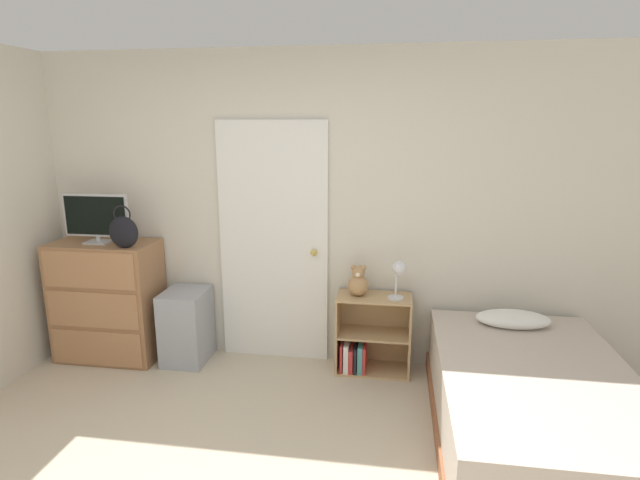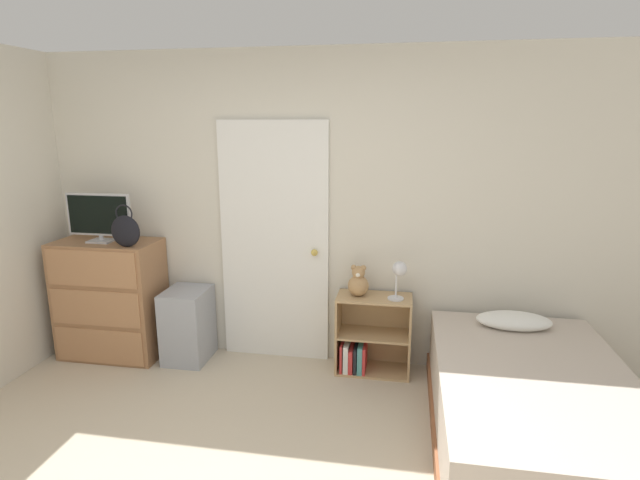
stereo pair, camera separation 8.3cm
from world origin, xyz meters
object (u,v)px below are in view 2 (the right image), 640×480
Objects in this scene: storage_bin at (188,325)px; desk_lamp at (399,272)px; dresser at (111,299)px; teddy_bear at (358,283)px; bed at (532,408)px; handbag at (125,231)px; bookshelf at (367,340)px; tv at (99,217)px.

desk_lamp is (1.75, 0.01, 0.55)m from storage_bin.
teddy_bear is (2.12, 0.08, 0.24)m from dresser.
bed is (3.28, -0.72, -0.25)m from dresser.
handbag is at bearing -26.93° from dresser.
handbag is 0.54× the size of bookshelf.
bookshelf is at bearing 143.26° from bed.
bed is (3.30, -0.71, -0.97)m from tv.
bookshelf is 2.54× the size of teddy_bear.
handbag reaches higher than teddy_bear.
dresser is at bearing -177.81° from bookshelf.
dresser reaches higher than teddy_bear.
desk_lamp reaches higher than storage_bin.
storage_bin is 0.96× the size of bookshelf.
storage_bin is 2.71m from bed.
dresser is at bearing 153.07° from handbag.
tv is at bearing -177.53° from teddy_bear.
bed is (2.60, -0.75, -0.05)m from storage_bin.
dresser is 1.64× the size of storage_bin.
handbag is 2.17m from desk_lamp.
tv is 0.87× the size of bookshelf.
dresser is at bearing -179.26° from desk_lamp.
handbag is 1.36× the size of teddy_bear.
handbag is 1.11× the size of desk_lamp.
handbag is 0.18× the size of bed.
tv reaches higher than handbag.
bookshelf is 0.33× the size of bed.
desk_lamp is at bearing 4.68° from handbag.
handbag is (0.28, -0.14, 0.64)m from dresser.
bed is at bearing -36.74° from bookshelf.
bookshelf is 2.06× the size of desk_lamp.
storage_bin is at bearing -177.88° from teddy_bear.
dresser is 0.71m from storage_bin.
storage_bin is at bearing -177.70° from bookshelf.
storage_bin is (0.68, 0.02, -0.20)m from dresser.
handbag is at bearing -22.80° from tv.
bed is at bearing -10.94° from handbag.
tv is at bearing 157.20° from handbag.
handbag is at bearing -173.12° from teddy_bear.
tv is 2.22× the size of teddy_bear.
teddy_bear is (1.44, 0.05, 0.44)m from storage_bin.
bookshelf is 0.65m from desk_lamp.
teddy_bear is (-0.08, -0.01, 0.49)m from bookshelf.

